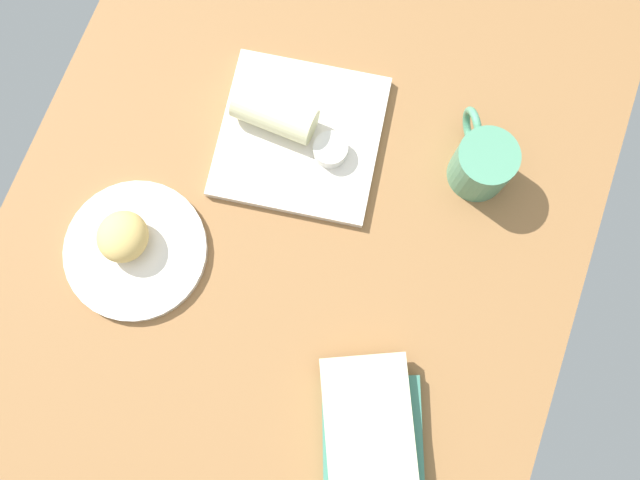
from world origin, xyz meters
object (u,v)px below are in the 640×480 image
breakfast_wrap (275,113)px  square_plate (300,136)px  coffee_mug (482,162)px  round_plate (136,250)px  book_stack (371,435)px  scone_pastry (123,237)px  sauce_cup (330,150)px

breakfast_wrap → square_plate: bearing=80.8°
square_plate → coffee_mug: (4.05, -28.31, 3.89)cm
square_plate → coffee_mug: 28.86cm
round_plate → book_stack: (-13.69, -42.95, 1.58)cm
scone_pastry → book_stack: (-14.63, -44.46, -1.87)cm
book_stack → coffee_mug: 43.99cm
scone_pastry → breakfast_wrap: size_ratio=0.62×
breakfast_wrap → coffee_mug: 32.91cm
breakfast_wrap → coffee_mug: coffee_mug is taller
sauce_cup → book_stack: size_ratio=0.22×
scone_pastry → book_stack: scone_pastry is taller
sauce_cup → square_plate: bearing=78.0°
sauce_cup → breakfast_wrap: (2.12, 10.01, 1.64)cm
breakfast_wrap → coffee_mug: bearing=98.2°
square_plate → breakfast_wrap: bearing=78.0°
sauce_cup → coffee_mug: bearing=-77.0°
breakfast_wrap → book_stack: breakfast_wrap is taller
square_plate → sauce_cup: 6.05cm
round_plate → scone_pastry: size_ratio=2.76×
round_plate → square_plate: bearing=-33.9°
scone_pastry → book_stack: bearing=-108.2°
sauce_cup → breakfast_wrap: 10.37cm
book_stack → coffee_mug: size_ratio=1.89×
round_plate → breakfast_wrap: size_ratio=1.71×
scone_pastry → square_plate: (25.15, -19.06, -3.35)cm
scone_pastry → round_plate: bearing=-121.9°
book_stack → coffee_mug: coffee_mug is taller
round_plate → book_stack: size_ratio=0.89×
breakfast_wrap → coffee_mug: size_ratio=0.99×
round_plate → scone_pastry: scone_pastry is taller
coffee_mug → scone_pastry: bearing=121.7°
square_plate → coffee_mug: size_ratio=1.94×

